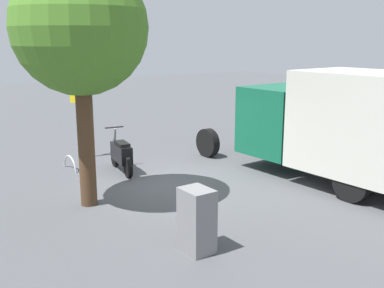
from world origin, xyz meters
TOP-DOWN VIEW (x-y plane):
  - ground_plane at (0.00, 0.00)m, footprint 60.00×60.00m
  - box_truck_near at (-3.02, -3.53)m, footprint 8.47×2.38m
  - motorcycle at (1.66, 0.58)m, footprint 1.80×0.64m
  - stop_sign at (3.83, 0.91)m, footprint 0.71×0.33m
  - street_tree at (-0.22, 2.38)m, footprint 2.86×2.86m
  - utility_cabinet at (-3.53, 1.79)m, footprint 0.59×0.47m
  - bike_rack_hoop at (2.75, 1.67)m, footprint 0.85×0.07m

SIDE VIEW (x-z plane):
  - ground_plane at x=0.00m, z-range 0.00..0.00m
  - bike_rack_hoop at x=2.75m, z-range -0.43..0.43m
  - motorcycle at x=1.66m, z-range -0.08..1.12m
  - utility_cabinet at x=-3.53m, z-range 0.00..1.15m
  - box_truck_near at x=-3.02m, z-range 0.16..3.07m
  - stop_sign at x=3.83m, z-range 0.50..3.49m
  - street_tree at x=-0.22m, z-range 1.20..6.53m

